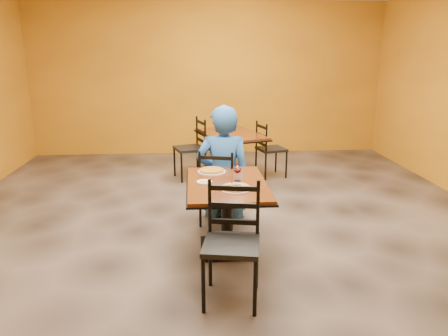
{
  "coord_description": "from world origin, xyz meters",
  "views": [
    {
      "loc": [
        -0.34,
        -4.61,
        2.05
      ],
      "look_at": [
        -0.02,
        -0.3,
        0.85
      ],
      "focal_mm": 33.93,
      "sensor_mm": 36.0,
      "label": 1
    }
  ],
  "objects": [
    {
      "name": "plate_main",
      "position": [
        0.07,
        -0.72,
        0.76
      ],
      "size": [
        0.31,
        0.31,
        0.01
      ],
      "primitive_type": "cylinder",
      "color": "white",
      "rests_on": "table_main"
    },
    {
      "name": "chair_second_right",
      "position": [
        0.97,
        2.18,
        0.46
      ],
      "size": [
        0.52,
        0.52,
        0.93
      ],
      "primitive_type": null,
      "rotation": [
        0.0,
        0.0,
        1.85
      ],
      "color": "black",
      "rests_on": "floor"
    },
    {
      "name": "table_main",
      "position": [
        0.0,
        -0.5,
        0.56
      ],
      "size": [
        0.83,
        1.23,
        0.75
      ],
      "color": "#58290D",
      "rests_on": "floor"
    },
    {
      "name": "side_plate",
      "position": [
        -0.23,
        -0.47,
        0.76
      ],
      "size": [
        0.16,
        0.16,
        0.01
      ],
      "primitive_type": "cylinder",
      "color": "white",
      "rests_on": "table_main"
    },
    {
      "name": "fork",
      "position": [
        -0.15,
        -0.77,
        0.75
      ],
      "size": [
        0.02,
        0.19,
        0.0
      ],
      "primitive_type": "cube",
      "rotation": [
        0.0,
        0.0,
        0.04
      ],
      "color": "silver",
      "rests_on": "table_main"
    },
    {
      "name": "chair_main_far",
      "position": [
        -0.03,
        0.26,
        0.47
      ],
      "size": [
        0.52,
        0.52,
        0.94
      ],
      "primitive_type": null,
      "rotation": [
        0.0,
        0.0,
        2.87
      ],
      "color": "black",
      "rests_on": "floor"
    },
    {
      "name": "table_second",
      "position": [
        0.29,
        2.18,
        0.56
      ],
      "size": [
        1.21,
        1.48,
        0.75
      ],
      "rotation": [
        0.0,
        0.0,
        0.3
      ],
      "color": "#58290D",
      "rests_on": "floor"
    },
    {
      "name": "knife",
      "position": [
        0.32,
        -0.75,
        0.75
      ],
      "size": [
        0.15,
        0.17,
        0.0
      ],
      "primitive_type": "cube",
      "rotation": [
        0.0,
        0.0,
        -0.7
      ],
      "color": "silver",
      "rests_on": "table_main"
    },
    {
      "name": "chair_second_left",
      "position": [
        -0.39,
        2.18,
        0.5
      ],
      "size": [
        0.57,
        0.57,
        1.0
      ],
      "primitive_type": null,
      "rotation": [
        0.0,
        0.0,
        -1.25
      ],
      "color": "black",
      "rests_on": "floor"
    },
    {
      "name": "diner",
      "position": [
        0.03,
        0.44,
        0.72
      ],
      "size": [
        0.74,
        0.53,
        1.43
      ],
      "primitive_type": "imported",
      "rotation": [
        0.0,
        0.0,
        3.01
      ],
      "color": "#1C509C",
      "rests_on": "floor"
    },
    {
      "name": "chair_main_near",
      "position": [
        -0.04,
        -1.44,
        0.5
      ],
      "size": [
        0.53,
        0.53,
        1.01
      ],
      "primitive_type": null,
      "rotation": [
        0.0,
        0.0,
        -0.18
      ],
      "color": "black",
      "rests_on": "floor"
    },
    {
      "name": "dip",
      "position": [
        -0.23,
        -0.47,
        0.76
      ],
      "size": [
        0.09,
        0.09,
        0.01
      ],
      "primitive_type": "cylinder",
      "color": "tan",
      "rests_on": "side_plate"
    },
    {
      "name": "pizza_main",
      "position": [
        0.07,
        -0.72,
        0.77
      ],
      "size": [
        0.28,
        0.28,
        0.02
      ],
      "primitive_type": "cylinder",
      "color": "maroon",
      "rests_on": "plate_main"
    },
    {
      "name": "plate_far",
      "position": [
        -0.14,
        -0.09,
        0.76
      ],
      "size": [
        0.31,
        0.31,
        0.01
      ],
      "primitive_type": "cylinder",
      "color": "white",
      "rests_on": "table_main"
    },
    {
      "name": "wall_back",
      "position": [
        0.0,
        4.0,
        1.5
      ],
      "size": [
        7.0,
        0.01,
        3.0
      ],
      "primitive_type": "cube",
      "color": "orange",
      "rests_on": "ground"
    },
    {
      "name": "floor",
      "position": [
        0.0,
        0.0,
        0.0
      ],
      "size": [
        7.0,
        8.0,
        0.01
      ],
      "primitive_type": "cube",
      "color": "black",
      "rests_on": "ground"
    },
    {
      "name": "wine_glass",
      "position": [
        0.11,
        -0.45,
        0.84
      ],
      "size": [
        0.08,
        0.08,
        0.18
      ],
      "primitive_type": null,
      "color": "white",
      "rests_on": "table_main"
    },
    {
      "name": "pizza_far",
      "position": [
        -0.14,
        -0.09,
        0.77
      ],
      "size": [
        0.28,
        0.28,
        0.02
      ],
      "primitive_type": "cylinder",
      "color": "gold",
      "rests_on": "plate_far"
    }
  ]
}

